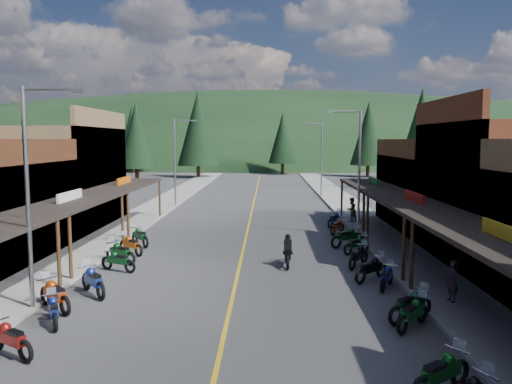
# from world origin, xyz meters

# --- Properties ---
(ground) EXTENTS (220.00, 220.00, 0.00)m
(ground) POSITION_xyz_m (0.00, 0.00, 0.00)
(ground) COLOR #38383A
(ground) RESTS_ON ground
(centerline) EXTENTS (0.15, 90.00, 0.01)m
(centerline) POSITION_xyz_m (0.00, 20.00, 0.01)
(centerline) COLOR gold
(centerline) RESTS_ON ground
(sidewalk_west) EXTENTS (3.40, 94.00, 0.15)m
(sidewalk_west) POSITION_xyz_m (-8.70, 20.00, 0.07)
(sidewalk_west) COLOR gray
(sidewalk_west) RESTS_ON ground
(sidewalk_east) EXTENTS (3.40, 94.00, 0.15)m
(sidewalk_east) POSITION_xyz_m (8.70, 20.00, 0.07)
(sidewalk_east) COLOR gray
(sidewalk_east) RESTS_ON ground
(shop_west_3) EXTENTS (10.90, 10.20, 8.20)m
(shop_west_3) POSITION_xyz_m (-13.78, 11.30, 3.52)
(shop_west_3) COLOR brown
(shop_west_3) RESTS_ON ground
(shop_east_3) EXTENTS (10.90, 10.20, 6.20)m
(shop_east_3) POSITION_xyz_m (13.75, 11.30, 2.53)
(shop_east_3) COLOR #4C2D16
(shop_east_3) RESTS_ON ground
(streetlight_0) EXTENTS (2.16, 0.18, 8.00)m
(streetlight_0) POSITION_xyz_m (-6.95, -6.00, 4.46)
(streetlight_0) COLOR gray
(streetlight_0) RESTS_ON ground
(streetlight_1) EXTENTS (2.16, 0.18, 8.00)m
(streetlight_1) POSITION_xyz_m (-6.95, 22.00, 4.46)
(streetlight_1) COLOR gray
(streetlight_1) RESTS_ON ground
(streetlight_2) EXTENTS (2.16, 0.18, 8.00)m
(streetlight_2) POSITION_xyz_m (6.95, 8.00, 4.46)
(streetlight_2) COLOR gray
(streetlight_2) RESTS_ON ground
(streetlight_3) EXTENTS (2.16, 0.18, 8.00)m
(streetlight_3) POSITION_xyz_m (6.95, 30.00, 4.46)
(streetlight_3) COLOR gray
(streetlight_3) RESTS_ON ground
(ridge_hill) EXTENTS (310.00, 140.00, 60.00)m
(ridge_hill) POSITION_xyz_m (0.00, 135.00, 0.00)
(ridge_hill) COLOR black
(ridge_hill) RESTS_ON ground
(pine_0) EXTENTS (5.04, 5.04, 11.00)m
(pine_0) POSITION_xyz_m (-40.00, 62.00, 6.48)
(pine_0) COLOR black
(pine_0) RESTS_ON ground
(pine_1) EXTENTS (5.88, 5.88, 12.50)m
(pine_1) POSITION_xyz_m (-24.00, 70.00, 7.24)
(pine_1) COLOR black
(pine_1) RESTS_ON ground
(pine_2) EXTENTS (6.72, 6.72, 14.00)m
(pine_2) POSITION_xyz_m (-10.00, 58.00, 7.99)
(pine_2) COLOR black
(pine_2) RESTS_ON ground
(pine_3) EXTENTS (5.04, 5.04, 11.00)m
(pine_3) POSITION_xyz_m (4.00, 66.00, 6.48)
(pine_3) COLOR black
(pine_3) RESTS_ON ground
(pine_4) EXTENTS (5.88, 5.88, 12.50)m
(pine_4) POSITION_xyz_m (18.00, 60.00, 7.24)
(pine_4) COLOR black
(pine_4) RESTS_ON ground
(pine_5) EXTENTS (6.72, 6.72, 14.00)m
(pine_5) POSITION_xyz_m (34.00, 72.00, 7.99)
(pine_5) COLOR black
(pine_5) RESTS_ON ground
(pine_7) EXTENTS (5.88, 5.88, 12.50)m
(pine_7) POSITION_xyz_m (-32.00, 76.00, 7.24)
(pine_7) COLOR black
(pine_7) RESTS_ON ground
(pine_8) EXTENTS (4.48, 4.48, 10.00)m
(pine_8) POSITION_xyz_m (-22.00, 40.00, 5.98)
(pine_8) COLOR black
(pine_8) RESTS_ON ground
(pine_9) EXTENTS (4.93, 4.93, 10.80)m
(pine_9) POSITION_xyz_m (24.00, 45.00, 6.38)
(pine_9) COLOR black
(pine_9) RESTS_ON ground
(pine_10) EXTENTS (5.38, 5.38, 11.60)m
(pine_10) POSITION_xyz_m (-18.00, 50.00, 6.78)
(pine_10) COLOR black
(pine_10) RESTS_ON ground
(pine_11) EXTENTS (5.82, 5.82, 12.40)m
(pine_11) POSITION_xyz_m (20.00, 38.00, 7.19)
(pine_11) COLOR black
(pine_11) RESTS_ON ground
(bike_west_3) EXTENTS (2.09, 1.67, 1.17)m
(bike_west_3) POSITION_xyz_m (-5.93, -9.80, 0.58)
(bike_west_3) COLOR maroon
(bike_west_3) RESTS_ON ground
(bike_west_4) EXTENTS (1.45, 1.98, 1.09)m
(bike_west_4) POSITION_xyz_m (-5.76, -7.32, 0.54)
(bike_west_4) COLOR navy
(bike_west_4) RESTS_ON ground
(bike_west_5) EXTENTS (2.18, 2.10, 1.30)m
(bike_west_5) POSITION_xyz_m (-6.31, -5.94, 0.65)
(bike_west_5) COLOR #BE390D
(bike_west_5) RESTS_ON ground
(bike_west_6) EXTENTS (2.02, 2.24, 1.30)m
(bike_west_6) POSITION_xyz_m (-5.55, -4.13, 0.65)
(bike_west_6) COLOR navy
(bike_west_6) RESTS_ON ground
(bike_west_7) EXTENTS (2.07, 1.45, 1.13)m
(bike_west_7) POSITION_xyz_m (-5.63, -0.53, 0.57)
(bike_west_7) COLOR #0B3A19
(bike_west_7) RESTS_ON ground
(bike_west_8) EXTENTS (2.16, 1.82, 1.22)m
(bike_west_8) POSITION_xyz_m (-5.98, 1.01, 0.61)
(bike_west_8) COLOR #0E4819
(bike_west_8) RESTS_ON ground
(bike_west_9) EXTENTS (1.99, 1.89, 1.18)m
(bike_west_9) POSITION_xyz_m (-5.99, 2.93, 0.59)
(bike_west_9) COLOR #B34B0C
(bike_west_9) RESTS_ON ground
(bike_west_10) EXTENTS (1.88, 2.15, 1.23)m
(bike_west_10) POSITION_xyz_m (-6.06, 5.14, 0.62)
(bike_west_10) COLOR #0E4620
(bike_west_10) RESTS_ON ground
(bike_east_3) EXTENTS (2.15, 1.84, 1.22)m
(bike_east_3) POSITION_xyz_m (5.57, -11.68, 0.61)
(bike_east_3) COLOR #0E4615
(bike_east_3) RESTS_ON ground
(bike_east_4) EXTENTS (1.82, 1.92, 1.13)m
(bike_east_4) POSITION_xyz_m (6.12, -7.40, 0.57)
(bike_east_4) COLOR #0E471B
(bike_east_4) RESTS_ON ground
(bike_east_5) EXTENTS (2.13, 1.83, 1.21)m
(bike_east_5) POSITION_xyz_m (6.25, -6.69, 0.61)
(bike_east_5) COLOR #0B3918
(bike_east_5) RESTS_ON ground
(bike_east_6) EXTENTS (1.40, 1.96, 1.08)m
(bike_east_6) POSITION_xyz_m (6.33, -2.93, 0.54)
(bike_east_6) COLOR navy
(bike_east_6) RESTS_ON ground
(bike_east_7) EXTENTS (2.06, 1.96, 1.22)m
(bike_east_7) POSITION_xyz_m (5.91, -1.85, 0.61)
(bike_east_7) COLOR black
(bike_east_7) RESTS_ON ground
(bike_east_8) EXTENTS (1.74, 2.17, 1.21)m
(bike_east_8) POSITION_xyz_m (5.79, 0.57, 0.61)
(bike_east_8) COLOR black
(bike_east_8) RESTS_ON ground
(bike_east_9) EXTENTS (1.92, 1.74, 1.12)m
(bike_east_9) POSITION_xyz_m (6.21, 3.43, 0.56)
(bike_east_9) COLOR #0D4317
(bike_east_9) RESTS_ON ground
(bike_east_10) EXTENTS (2.39, 1.91, 1.33)m
(bike_east_10) POSITION_xyz_m (5.96, 5.05, 0.67)
(bike_east_10) COLOR #0D4219
(bike_east_10) RESTS_ON ground
(bike_east_11) EXTENTS (1.56, 1.98, 1.10)m
(bike_east_11) POSITION_xyz_m (5.94, 9.04, 0.55)
(bike_east_11) COLOR #9B340B
(bike_east_11) RESTS_ON ground
(bike_east_12) EXTENTS (1.71, 2.14, 1.20)m
(bike_east_12) POSITION_xyz_m (6.14, 11.84, 0.60)
(bike_east_12) COLOR navy
(bike_east_12) RESTS_ON ground
(rider_on_bike) EXTENTS (0.77, 2.17, 1.64)m
(rider_on_bike) POSITION_xyz_m (2.35, 0.71, 0.66)
(rider_on_bike) COLOR black
(rider_on_bike) RESTS_ON ground
(pedestrian_east_a) EXTENTS (0.49, 0.64, 1.57)m
(pedestrian_east_a) POSITION_xyz_m (8.26, -5.00, 0.94)
(pedestrian_east_a) COLOR #2E2132
(pedestrian_east_a) RESTS_ON sidewalk_east
(pedestrian_east_b) EXTENTS (0.99, 0.90, 1.77)m
(pedestrian_east_b) POSITION_xyz_m (7.54, 13.27, 1.04)
(pedestrian_east_b) COLOR brown
(pedestrian_east_b) RESTS_ON sidewalk_east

